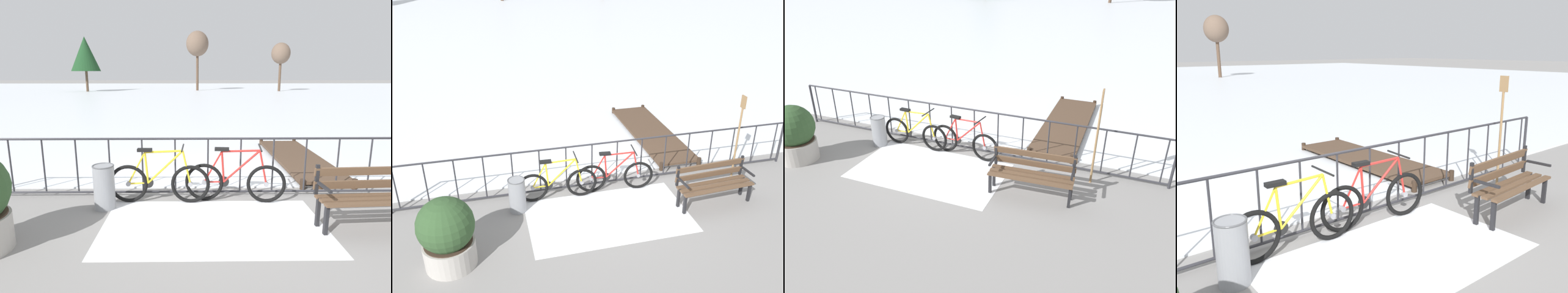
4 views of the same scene
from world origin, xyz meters
The scene contains 11 objects.
ground_plane centered at (0.00, 0.00, 0.00)m, with size 160.00×160.00×0.00m, color gray.
frozen_pond centered at (0.00, 28.40, 0.01)m, with size 80.00×56.00×0.03m, color silver.
snow_patch centered at (-0.26, -1.20, 0.00)m, with size 3.22×1.86×0.01m, color white.
railing_fence centered at (0.00, 0.00, 0.56)m, with size 9.06×0.06×1.07m.
bicycle_near_railing centered at (0.16, -0.27, 0.37)m, with size 1.71×0.52×0.97m.
bicycle_second centered at (-1.12, -0.30, 0.37)m, with size 1.71×0.52×0.97m.
park_bench centered at (1.99, -1.21, 0.51)m, with size 1.63×0.57×0.89m.
planter_with_shrub centered at (-3.26, -1.85, 0.64)m, with size 0.94×0.94×1.28m.
trash_bin centered at (-1.99, -0.54, 0.37)m, with size 0.35×0.35×0.73m.
oar_upright centered at (3.02, -0.36, 1.14)m, with size 0.04×0.16×1.98m.
wooden_dock centered at (2.02, 2.20, 0.12)m, with size 1.10×3.90×0.20m.
Camera 3 is at (3.46, -7.39, 4.18)m, focal length 35.17 mm.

